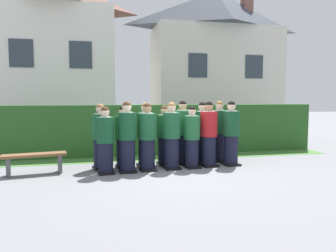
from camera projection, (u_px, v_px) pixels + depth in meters
ground_plane at (170, 169)px, 8.09m from camera, size 60.00×60.00×0.00m
student_front_row_0 at (105, 142)px, 7.53m from camera, size 0.41×0.48×1.56m
student_front_row_1 at (127, 138)px, 7.69m from camera, size 0.44×0.53×1.68m
student_front_row_2 at (147, 138)px, 7.87m from camera, size 0.43×0.48×1.65m
student_front_row_3 at (172, 137)px, 8.05m from camera, size 0.43×0.50×1.66m
student_front_row_4 at (192, 138)px, 8.18m from camera, size 0.41×0.48×1.56m
student_in_red_blazer at (209, 135)px, 8.36m from camera, size 0.45×0.53×1.68m
student_front_row_6 at (231, 135)px, 8.50m from camera, size 0.44×0.54×1.69m
student_rear_row_0 at (101, 138)px, 8.06m from camera, size 0.44×0.52×1.62m
student_rear_row_1 at (123, 138)px, 8.22m from camera, size 0.41×0.51×1.56m
student_rear_row_2 at (145, 136)px, 8.36m from camera, size 0.45×0.55×1.65m
student_rear_row_3 at (164, 137)px, 8.57m from camera, size 0.41×0.46×1.57m
student_rear_row_4 at (183, 134)px, 8.70m from camera, size 0.44×0.50×1.70m
student_rear_row_5 at (202, 134)px, 8.84m from camera, size 0.43×0.53×1.66m
student_rear_row_6 at (219, 133)px, 9.04m from camera, size 0.44×0.50×1.68m
hedge at (154, 129)px, 10.30m from camera, size 10.66×0.70×1.55m
school_building_main at (215, 61)px, 16.67m from camera, size 6.64×3.22×7.15m
school_building_annex at (57, 56)px, 14.75m from camera, size 5.32×3.85×7.19m
wooden_bench at (35, 159)px, 7.48m from camera, size 1.44×0.61×0.48m
lawn_strip at (159, 158)px, 9.59m from camera, size 10.66×0.90×0.01m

